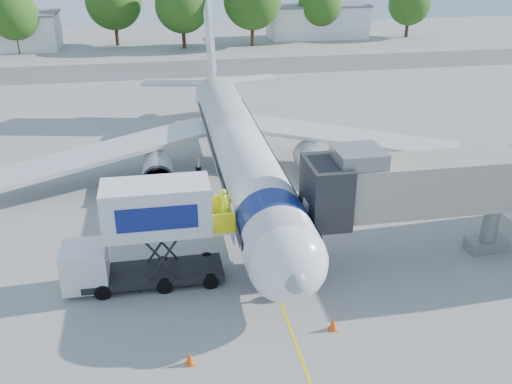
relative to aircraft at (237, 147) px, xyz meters
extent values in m
plane|color=gray|center=(0.00, -4.12, -2.95)|extent=(160.00, 160.00, 0.00)
cube|color=yellow|center=(0.00, -4.12, -2.94)|extent=(0.15, 70.00, 0.01)
cube|color=#59595B|center=(0.00, 37.88, -2.94)|extent=(120.00, 10.00, 0.01)
cylinder|color=silver|center=(0.00, -1.12, 0.05)|extent=(3.70, 28.00, 3.70)
sphere|color=silver|center=(0.00, -15.12, 0.05)|extent=(3.70, 3.70, 3.70)
sphere|color=gray|center=(0.00, -16.67, 0.05)|extent=(1.10, 1.10, 1.10)
cone|color=silver|center=(0.00, 15.88, 0.05)|extent=(3.70, 6.00, 3.70)
cube|color=silver|center=(0.00, 16.88, 4.25)|extent=(0.35, 7.26, 8.29)
cube|color=silver|center=(9.00, 2.38, -0.65)|extent=(16.17, 9.32, 1.42)
cube|color=silver|center=(-9.00, 2.38, -0.65)|extent=(16.17, 9.32, 1.42)
cylinder|color=#999BA0|center=(5.50, 0.38, -1.65)|extent=(2.10, 3.60, 2.10)
cylinder|color=#999BA0|center=(-5.50, 0.38, -1.65)|extent=(2.10, 3.60, 2.10)
cube|color=black|center=(0.00, -15.42, 0.50)|extent=(2.60, 1.39, 0.81)
cylinder|color=navy|center=(0.00, -12.12, 0.05)|extent=(3.73, 2.00, 3.73)
cylinder|color=silver|center=(0.00, -13.62, -2.20)|extent=(0.16, 0.16, 1.50)
cylinder|color=black|center=(0.00, -13.62, -2.63)|extent=(0.25, 0.64, 0.64)
cylinder|color=black|center=(2.60, 1.88, -2.50)|extent=(0.35, 0.90, 0.90)
cylinder|color=black|center=(-2.60, 1.88, -2.50)|extent=(0.35, 0.90, 0.90)
cube|color=gray|center=(9.00, -11.12, 1.45)|extent=(13.60, 2.60, 2.80)
cube|color=black|center=(2.90, -11.12, 1.45)|extent=(2.00, 3.20, 3.20)
cube|color=slate|center=(4.50, -11.12, 3.25)|extent=(2.40, 2.40, 0.80)
cylinder|color=slate|center=(12.50, -11.12, -1.45)|extent=(0.90, 0.90, 3.00)
cube|color=slate|center=(12.50, -11.12, -2.60)|extent=(2.20, 1.20, 0.70)
cylinder|color=black|center=(11.60, -11.12, -2.60)|extent=(0.30, 0.70, 0.70)
cylinder|color=black|center=(13.40, -11.12, -2.60)|extent=(0.30, 0.70, 0.70)
cube|color=black|center=(-6.00, -11.12, -2.40)|extent=(7.00, 2.30, 0.35)
cube|color=silver|center=(-9.30, -11.12, -1.60)|extent=(2.20, 2.20, 2.10)
cube|color=black|center=(-9.30, -11.12, -1.15)|extent=(1.90, 2.10, 0.70)
cube|color=silver|center=(-5.60, -11.12, 1.30)|extent=(5.20, 2.40, 2.50)
cube|color=navy|center=(-5.60, -12.34, 1.30)|extent=(3.80, 0.04, 1.20)
cube|color=silver|center=(-2.45, -11.12, 0.10)|extent=(1.10, 2.20, 0.10)
cube|color=yellow|center=(-2.45, -12.17, 0.65)|extent=(1.10, 0.06, 1.10)
cube|color=yellow|center=(-2.45, -10.07, 0.65)|extent=(1.10, 0.06, 1.10)
cylinder|color=black|center=(-3.20, -12.17, -2.55)|extent=(0.80, 0.25, 0.80)
cylinder|color=black|center=(-3.20, -10.07, -2.55)|extent=(0.80, 0.25, 0.80)
cylinder|color=black|center=(-8.50, -12.17, -2.55)|extent=(0.80, 0.25, 0.80)
cylinder|color=black|center=(-8.50, -10.07, -2.55)|extent=(0.80, 0.25, 0.80)
imported|color=#B8EC18|center=(-2.30, -11.12, 1.09)|extent=(0.59, 0.77, 1.87)
cone|color=#FF460D|center=(1.89, -16.41, -2.63)|extent=(0.40, 0.40, 0.64)
cube|color=#FF460D|center=(1.89, -16.41, -2.93)|extent=(0.37, 0.37, 0.04)
cone|color=#FF460D|center=(-4.65, -17.54, -2.64)|extent=(0.39, 0.39, 0.62)
cube|color=#FF460D|center=(-4.65, -17.54, -2.93)|extent=(0.35, 0.35, 0.04)
cube|color=silver|center=(22.00, 57.88, -0.45)|extent=(16.00, 7.00, 5.00)
cube|color=slate|center=(22.00, 57.88, 2.20)|extent=(16.40, 7.40, 0.30)
cylinder|color=#382314|center=(-24.29, 52.14, -1.39)|extent=(0.56, 0.56, 3.12)
sphere|color=#234F15|center=(-24.29, 52.14, 2.42)|extent=(6.92, 6.92, 6.92)
cylinder|color=#382314|center=(-10.51, 56.17, -1.05)|extent=(0.56, 0.56, 3.80)
sphere|color=#234F15|center=(-10.51, 56.17, 3.60)|extent=(8.44, 8.44, 8.44)
cylinder|color=#382314|center=(-0.46, 52.02, -1.15)|extent=(0.56, 0.56, 3.59)
sphere|color=#234F15|center=(-0.46, 52.02, 3.24)|extent=(7.99, 7.99, 7.99)
cylinder|color=#382314|center=(10.06, 52.04, -0.99)|extent=(0.56, 0.56, 3.92)
sphere|color=#234F15|center=(10.06, 52.04, 3.81)|extent=(8.72, 8.72, 8.72)
cylinder|color=#382314|center=(21.70, 55.89, -1.38)|extent=(0.56, 0.56, 3.14)
sphere|color=#234F15|center=(21.70, 55.89, 2.45)|extent=(6.97, 6.97, 6.97)
cylinder|color=#382314|center=(36.80, 55.39, -1.40)|extent=(0.56, 0.56, 3.10)
sphere|color=#234F15|center=(36.80, 55.39, 2.39)|extent=(6.89, 6.89, 6.89)
camera|label=1|loc=(-5.21, -36.29, 13.57)|focal=40.00mm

